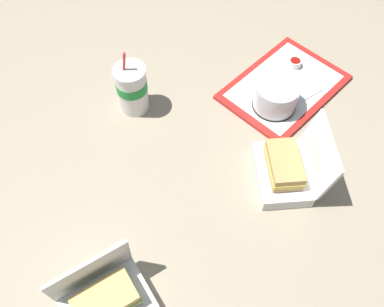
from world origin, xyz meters
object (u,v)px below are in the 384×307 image
Objects in this scene: cake_container at (276,96)px; plastic_fork at (308,96)px; ketchup_cup at (295,63)px; clamshell_sandwich_center at (286,169)px; clamshell_sandwich_corner at (106,301)px; soda_cup_center at (132,88)px; food_tray at (284,87)px.

cake_container reaches higher than plastic_fork.
cake_container is 1.19× the size of plastic_fork.
cake_container is at bearing 24.64° from ketchup_cup.
clamshell_sandwich_center is at bearing 40.02° from ketchup_cup.
clamshell_sandwich_center reaches higher than cake_container.
soda_cup_center reaches higher than clamshell_sandwich_corner.
soda_cup_center is (0.43, -0.31, 0.07)m from plastic_fork.
clamshell_sandwich_center reaches higher than food_tray.
cake_container is at bearing -128.34° from clamshell_sandwich_center.
food_tray is 0.08m from plastic_fork.
plastic_fork is at bearing -170.31° from clamshell_sandwich_corner.
plastic_fork reaches higher than food_tray.
clamshell_sandwich_center is at bearing 44.23° from food_tray.
plastic_fork is 0.82m from clamshell_sandwich_corner.
clamshell_sandwich_corner is (0.70, 0.18, -0.01)m from cake_container.
food_tray is 0.10m from cake_container.
soda_cup_center is (-0.38, -0.45, 0.04)m from clamshell_sandwich_corner.
ketchup_cup is at bearing 158.44° from soda_cup_center.
cake_container is 3.28× the size of ketchup_cup.
ketchup_cup is 0.16× the size of clamshell_sandwich_center.
soda_cup_center reaches higher than clamshell_sandwich_center.
soda_cup_center is at bearing -31.38° from plastic_fork.
plastic_fork is at bearing 158.95° from cake_container.
plastic_fork is at bearing 62.43° from ketchup_cup.
plastic_fork is (-0.02, 0.08, 0.01)m from food_tray.
ketchup_cup is 0.91m from clamshell_sandwich_corner.
plastic_fork is (0.06, 0.12, -0.01)m from ketchup_cup.
clamshell_sandwich_center reaches higher than plastic_fork.
ketchup_cup is 0.19× the size of soda_cup_center.
cake_container is at bearing 139.97° from soda_cup_center.
food_tray is 0.33m from clamshell_sandwich_center.
cake_container is 0.64× the size of clamshell_sandwich_corner.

